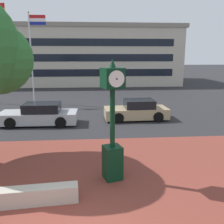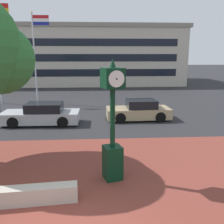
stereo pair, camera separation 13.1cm
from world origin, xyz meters
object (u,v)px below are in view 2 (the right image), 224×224
object	(u,v)px
flagpole_secondary	(36,52)
car_street_near	(139,111)
street_clock	(113,127)
civic_building	(72,55)
car_street_distant	(42,115)

from	to	relation	value
flagpole_secondary	car_street_near	bearing A→B (deg)	-39.13
street_clock	civic_building	bearing A→B (deg)	79.89
car_street_near	civic_building	world-z (taller)	civic_building
car_street_distant	flagpole_secondary	distance (m)	8.10
civic_building	car_street_distant	bearing A→B (deg)	-89.50
car_street_distant	flagpole_secondary	bearing A→B (deg)	14.71
car_street_near	civic_building	bearing A→B (deg)	12.96
car_street_near	civic_building	size ratio (longest dim) A/B	0.13
street_clock	flagpole_secondary	xyz separation A→B (m)	(-5.47, 14.09, 2.51)
street_clock	car_street_distant	size ratio (longest dim) A/B	0.87
car_street_distant	flagpole_secondary	xyz separation A→B (m)	(-1.70, 6.97, 3.75)
car_street_near	car_street_distant	size ratio (longest dim) A/B	0.89
car_street_near	street_clock	bearing A→B (deg)	162.46
flagpole_secondary	civic_building	distance (m)	17.31
street_clock	civic_building	distance (m)	31.66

